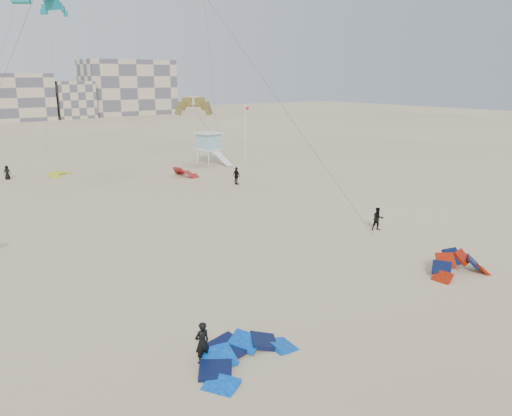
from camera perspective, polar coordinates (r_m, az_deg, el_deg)
ground at (r=22.22m, az=-0.02°, el=-15.17°), size 320.00×320.00×0.00m
kite_ground_blue at (r=21.03m, az=-1.27°, el=-17.06°), size 5.22×5.40×1.95m
kite_ground_orange at (r=31.36m, az=22.12°, el=-7.10°), size 4.21×4.26×3.50m
kite_ground_red_far at (r=58.29m, az=-8.07°, el=3.64°), size 3.88×3.71×3.41m
kite_ground_yellow at (r=62.40m, az=-21.41°, el=3.49°), size 4.63×4.65×1.38m
kitesurfer_main at (r=20.59m, az=-6.17°, el=-15.05°), size 0.65×0.43×1.77m
kitesurfer_b at (r=38.14m, az=13.75°, el=-1.22°), size 1.06×0.99×1.74m
kitesurfer_d at (r=52.96m, az=-2.24°, el=3.70°), size 0.55×1.14×1.88m
kitesurfer_e at (r=62.14m, az=-26.57°, el=3.65°), size 0.86×0.65×1.58m
kitesurfer_f at (r=77.09m, az=-5.30°, el=7.08°), size 1.10×1.71×1.76m
kite_fly_olive at (r=52.88m, az=-7.15°, el=11.29°), size 8.70×5.09×8.47m
kite_fly_teal_b at (r=80.90m, az=-22.03°, el=20.26°), size 7.12×8.81×20.34m
lifeguard_tower_near at (r=66.28m, az=-5.36°, el=6.83°), size 3.33×5.82×4.07m
flagpole at (r=66.49m, az=-1.22°, el=8.61°), size 0.61×0.09×7.57m
condo_east at (r=159.79m, az=-14.42°, el=13.20°), size 26.00×14.00×16.00m
condo_fill_right at (r=150.03m, az=-20.21°, el=11.55°), size 10.00×10.00×10.00m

